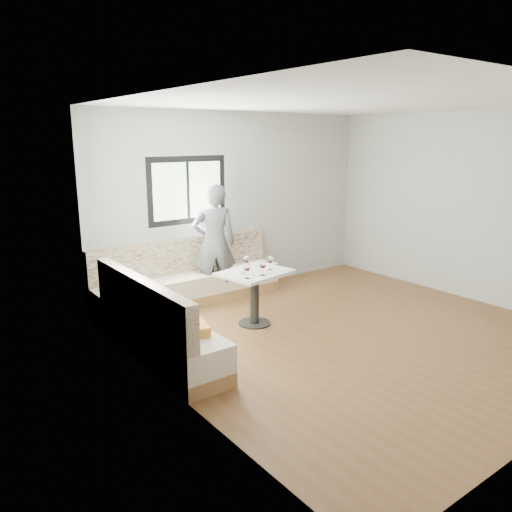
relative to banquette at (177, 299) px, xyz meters
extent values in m
cube|color=brown|center=(1.59, -1.63, -0.33)|extent=(5.00, 5.00, 0.01)
cube|color=white|center=(1.59, -1.63, 2.47)|extent=(5.00, 5.00, 0.01)
cube|color=#B7B7B2|center=(1.59, 0.87, 1.07)|extent=(5.00, 0.01, 2.80)
cube|color=#B7B7B2|center=(-0.91, -1.63, 1.07)|extent=(0.01, 5.00, 2.80)
cube|color=#B7B7B2|center=(4.09, -1.63, 1.07)|extent=(0.01, 5.00, 2.80)
cube|color=black|center=(0.69, 0.86, 1.32)|extent=(1.30, 0.02, 1.00)
cube|color=black|center=(-0.90, -0.73, 1.32)|extent=(0.02, 1.30, 1.00)
cube|color=olive|center=(0.54, 0.60, -0.25)|extent=(2.90, 0.55, 0.16)
cube|color=beige|center=(0.54, 0.60, -0.03)|extent=(2.90, 0.55, 0.29)
cube|color=#F2E2C0|center=(0.54, 0.80, 0.37)|extent=(2.90, 0.14, 0.50)
cube|color=olive|center=(-0.64, -0.80, -0.25)|extent=(0.55, 2.25, 0.16)
cube|color=beige|center=(-0.64, -0.80, -0.03)|extent=(0.55, 2.25, 0.29)
cube|color=#F2E2C0|center=(-0.84, -0.80, 0.37)|extent=(0.14, 2.25, 0.50)
cube|color=gold|center=(-0.59, -1.41, 0.17)|extent=(0.42, 0.42, 0.10)
cylinder|color=black|center=(0.80, -0.64, -0.32)|extent=(0.43, 0.43, 0.02)
cylinder|color=black|center=(0.80, -0.64, 0.01)|extent=(0.12, 0.12, 0.68)
cube|color=silver|center=(0.80, -0.64, 0.37)|extent=(0.99, 0.84, 0.04)
imported|color=#53575B|center=(0.91, 0.50, 0.56)|extent=(0.76, 0.65, 1.77)
cylinder|color=white|center=(0.61, -0.58, 0.41)|extent=(0.09, 0.09, 0.04)
sphere|color=black|center=(0.63, -0.57, 0.42)|extent=(0.02, 0.02, 0.02)
sphere|color=black|center=(0.60, -0.57, 0.42)|extent=(0.02, 0.02, 0.02)
sphere|color=black|center=(0.61, -0.60, 0.42)|extent=(0.02, 0.02, 0.02)
cylinder|color=white|center=(0.53, -0.85, 0.39)|extent=(0.06, 0.06, 0.01)
cylinder|color=white|center=(0.53, -0.85, 0.44)|extent=(0.01, 0.01, 0.08)
ellipsoid|color=white|center=(0.53, -0.85, 0.53)|extent=(0.09, 0.09, 0.10)
cylinder|color=#470513|center=(0.53, -0.85, 0.51)|extent=(0.06, 0.06, 0.02)
cylinder|color=white|center=(0.77, -0.86, 0.39)|extent=(0.06, 0.06, 0.01)
cylinder|color=white|center=(0.77, -0.86, 0.44)|extent=(0.01, 0.01, 0.08)
ellipsoid|color=white|center=(0.77, -0.86, 0.53)|extent=(0.09, 0.09, 0.10)
cylinder|color=#470513|center=(0.77, -0.86, 0.51)|extent=(0.06, 0.06, 0.02)
cylinder|color=white|center=(1.01, -0.70, 0.39)|extent=(0.06, 0.06, 0.01)
cylinder|color=white|center=(1.01, -0.70, 0.44)|extent=(0.01, 0.01, 0.08)
ellipsoid|color=white|center=(1.01, -0.70, 0.53)|extent=(0.09, 0.09, 0.10)
cylinder|color=#470513|center=(1.01, -0.70, 0.51)|extent=(0.06, 0.06, 0.02)
cylinder|color=white|center=(0.77, -0.50, 0.39)|extent=(0.06, 0.06, 0.01)
cylinder|color=white|center=(0.77, -0.50, 0.44)|extent=(0.01, 0.01, 0.08)
ellipsoid|color=white|center=(0.77, -0.50, 0.53)|extent=(0.09, 0.09, 0.10)
cylinder|color=#470513|center=(0.77, -0.50, 0.51)|extent=(0.06, 0.06, 0.02)
camera|label=1|loc=(-2.91, -5.65, 2.08)|focal=35.00mm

